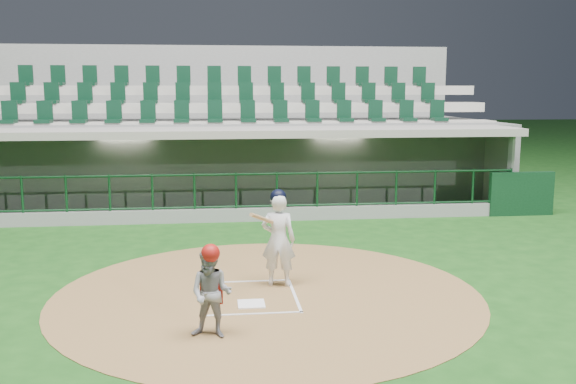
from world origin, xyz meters
The scene contains 8 objects.
ground centered at (0.00, 0.00, 0.00)m, with size 120.00×120.00×0.00m, color #144012.
dirt_circle centered at (0.30, -0.20, 0.01)m, with size 7.20×7.20×0.01m, color brown.
home_plate centered at (0.00, -0.70, 0.02)m, with size 0.43×0.43×0.02m, color white.
batter_box_chalk centered at (0.00, -0.30, 0.02)m, with size 1.55×1.80×0.01m.
dugout_structure centered at (0.03, 7.83, 0.96)m, with size 16.40×3.70×3.00m.
seating_deck centered at (0.00, 10.91, 1.42)m, with size 17.00×6.72×5.15m.
batter centered at (0.54, 0.28, 0.88)m, with size 0.87×0.90×1.72m.
catcher centered at (-0.62, -1.99, 0.66)m, with size 0.72×0.63×1.33m.
Camera 1 is at (-0.55, -10.57, 3.42)m, focal length 40.00 mm.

